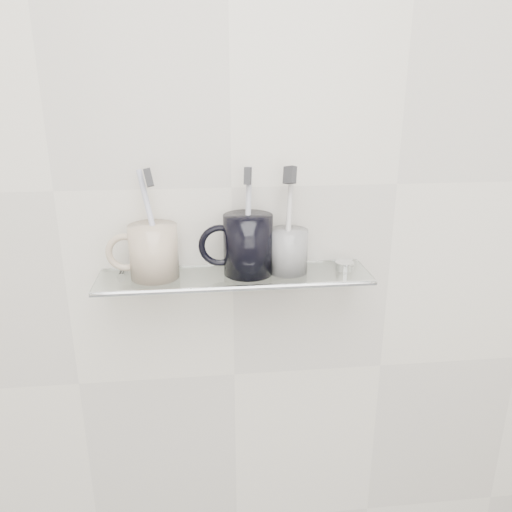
{
  "coord_description": "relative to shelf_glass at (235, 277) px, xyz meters",
  "views": [
    {
      "loc": [
        -0.06,
        0.18,
        1.43
      ],
      "look_at": [
        0.04,
        1.04,
        1.13
      ],
      "focal_mm": 35.0,
      "sensor_mm": 36.0,
      "label": 1
    }
  ],
  "objects": [
    {
      "name": "toothbrush_right",
      "position": [
        0.1,
        0.0,
        0.1
      ],
      "size": [
        0.03,
        0.07,
        0.18
      ],
      "primitive_type": "cylinder",
      "rotation": [
        -0.21,
        0.26,
        0.59
      ],
      "color": "beige",
      "rests_on": "mug_right"
    },
    {
      "name": "bristles_right",
      "position": [
        0.1,
        0.0,
        0.19
      ],
      "size": [
        0.03,
        0.03,
        0.04
      ],
      "primitive_type": "cube",
      "rotation": [
        -0.21,
        0.26,
        0.59
      ],
      "color": "#2E2F31",
      "rests_on": "toothbrush_right"
    },
    {
      "name": "mug_center",
      "position": [
        0.03,
        0.0,
        0.06
      ],
      "size": [
        0.11,
        0.11,
        0.11
      ],
      "primitive_type": "cylinder",
      "rotation": [
        0.0,
        0.0,
        -0.29
      ],
      "color": "black",
      "rests_on": "shelf_glass"
    },
    {
      "name": "wall_back",
      "position": [
        0.0,
        0.06,
        0.15
      ],
      "size": [
        2.5,
        0.0,
        2.5
      ],
      "primitive_type": "plane",
      "rotation": [
        1.57,
        0.0,
        0.0
      ],
      "color": "silver",
      "rests_on": "ground"
    },
    {
      "name": "bristles_left",
      "position": [
        -0.14,
        0.0,
        0.19
      ],
      "size": [
        0.02,
        0.03,
        0.04
      ],
      "primitive_type": "cube",
      "rotation": [
        -0.26,
        -0.17,
        0.12
      ],
      "color": "#2E2F31",
      "rests_on": "toothbrush_left"
    },
    {
      "name": "mug_right_handle",
      "position": [
        0.06,
        0.0,
        0.04
      ],
      "size": [
        0.06,
        0.01,
        0.06
      ],
      "primitive_type": "torus",
      "rotation": [
        1.57,
        0.0,
        0.0
      ],
      "color": "silver",
      "rests_on": "mug_right"
    },
    {
      "name": "mug_left",
      "position": [
        -0.14,
        0.0,
        0.05
      ],
      "size": [
        0.11,
        0.11,
        0.1
      ],
      "primitive_type": "cylinder",
      "rotation": [
        0.0,
        0.0,
        0.32
      ],
      "color": "beige",
      "rests_on": "shelf_glass"
    },
    {
      "name": "chrome_cap",
      "position": [
        0.21,
        0.0,
        0.01
      ],
      "size": [
        0.04,
        0.04,
        0.01
      ],
      "primitive_type": "cylinder",
      "color": "silver",
      "rests_on": "shelf_glass"
    },
    {
      "name": "shelf_rail",
      "position": [
        0.0,
        -0.06,
        0.0
      ],
      "size": [
        0.5,
        0.01,
        0.01
      ],
      "primitive_type": "cylinder",
      "rotation": [
        0.0,
        1.57,
        0.0
      ],
      "color": "silver",
      "rests_on": "shelf_glass"
    },
    {
      "name": "toothbrush_center",
      "position": [
        0.03,
        0.0,
        0.1
      ],
      "size": [
        0.02,
        0.04,
        0.19
      ],
      "primitive_type": "cylinder",
      "rotation": [
        -0.15,
        0.02,
        -0.18
      ],
      "color": "silver",
      "rests_on": "mug_center"
    },
    {
      "name": "bracket_left",
      "position": [
        -0.21,
        0.05,
        -0.01
      ],
      "size": [
        0.02,
        0.03,
        0.02
      ],
      "primitive_type": "cylinder",
      "rotation": [
        1.57,
        0.0,
        0.0
      ],
      "color": "silver",
      "rests_on": "wall_back"
    },
    {
      "name": "shelf_glass",
      "position": [
        0.0,
        0.0,
        0.0
      ],
      "size": [
        0.5,
        0.12,
        0.01
      ],
      "primitive_type": "cube",
      "color": "silver",
      "rests_on": "wall_back"
    },
    {
      "name": "mug_center_handle",
      "position": [
        -0.03,
        0.0,
        0.06
      ],
      "size": [
        0.08,
        0.01,
        0.08
      ],
      "primitive_type": "torus",
      "rotation": [
        1.57,
        0.0,
        0.0
      ],
      "color": "black",
      "rests_on": "mug_center"
    },
    {
      "name": "mug_right",
      "position": [
        0.1,
        0.0,
        0.04
      ],
      "size": [
        0.07,
        0.07,
        0.08
      ],
      "primitive_type": "cylinder",
      "rotation": [
        0.0,
        0.0,
        -0.01
      ],
      "color": "silver",
      "rests_on": "shelf_glass"
    },
    {
      "name": "mug_left_handle",
      "position": [
        -0.19,
        0.0,
        0.05
      ],
      "size": [
        0.07,
        0.01,
        0.07
      ],
      "primitive_type": "torus",
      "rotation": [
        1.57,
        0.0,
        0.0
      ],
      "color": "beige",
      "rests_on": "mug_left"
    },
    {
      "name": "bristles_center",
      "position": [
        0.03,
        0.0,
        0.19
      ],
      "size": [
        0.02,
        0.03,
        0.03
      ],
      "primitive_type": "cube",
      "rotation": [
        -0.15,
        0.02,
        -0.18
      ],
      "color": "#2E2F31",
      "rests_on": "toothbrush_center"
    },
    {
      "name": "bracket_right",
      "position": [
        0.21,
        0.05,
        -0.01
      ],
      "size": [
        0.02,
        0.03,
        0.02
      ],
      "primitive_type": "cylinder",
      "rotation": [
        1.57,
        0.0,
        0.0
      ],
      "color": "silver",
      "rests_on": "wall_back"
    },
    {
      "name": "toothbrush_left",
      "position": [
        -0.14,
        0.0,
        0.1
      ],
      "size": [
        0.05,
        0.06,
        0.19
      ],
      "primitive_type": "cylinder",
      "rotation": [
        -0.26,
        -0.17,
        0.12
      ],
      "color": "silver",
      "rests_on": "mug_left"
    }
  ]
}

